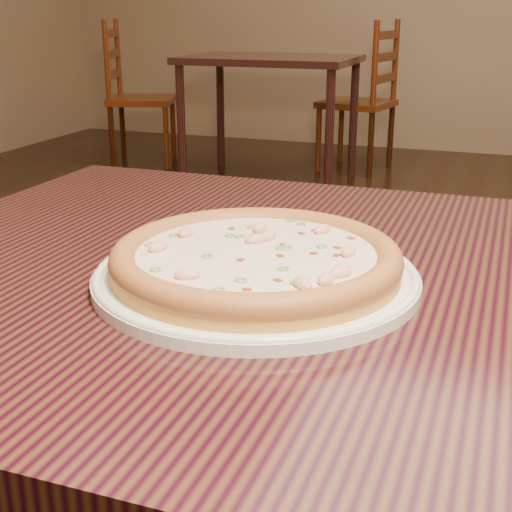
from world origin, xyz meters
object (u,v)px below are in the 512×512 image
(bg_table_left, at_px, (270,73))
(chair_a, at_px, (134,99))
(hero_table, at_px, (375,366))
(chair_b, at_px, (365,103))
(pizza, at_px, (256,259))
(plate, at_px, (256,275))

(bg_table_left, bearing_deg, chair_a, 170.17)
(hero_table, relative_size, chair_b, 1.26)
(hero_table, height_order, chair_a, chair_a)
(bg_table_left, bearing_deg, chair_b, 46.19)
(pizza, relative_size, bg_table_left, 0.30)
(plate, distance_m, chair_a, 4.27)
(hero_table, distance_m, chair_b, 4.00)
(bg_table_left, height_order, chair_a, chair_a)
(pizza, bearing_deg, chair_a, 121.17)
(plate, height_order, pizza, pizza)
(bg_table_left, bearing_deg, plate, -71.28)
(plate, height_order, bg_table_left, plate)
(chair_a, bearing_deg, plate, -58.83)
(plate, height_order, chair_b, chair_b)
(chair_a, bearing_deg, hero_table, -57.11)
(chair_a, distance_m, chair_b, 1.54)
(hero_table, xyz_separation_m, chair_a, (-2.33, 3.60, -0.21))
(plate, bearing_deg, bg_table_left, 108.72)
(chair_b, bearing_deg, hero_table, -78.17)
(pizza, distance_m, chair_a, 4.28)
(hero_table, height_order, bg_table_left, same)
(hero_table, bearing_deg, plate, -157.38)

